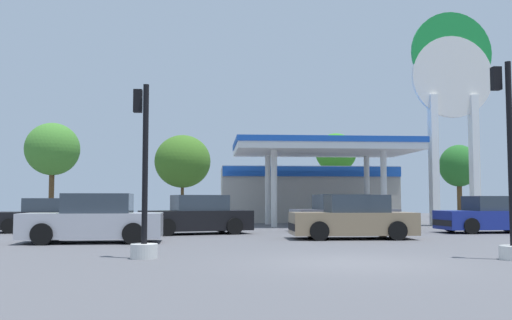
# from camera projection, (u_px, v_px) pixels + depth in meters

# --- Properties ---
(ground_plane) EXTENTS (90.00, 90.00, 0.00)m
(ground_plane) POSITION_uv_depth(u_px,v_px,m) (351.00, 263.00, 12.89)
(ground_plane) COLOR #56565B
(ground_plane) RESTS_ON ground
(gas_station) EXTENTS (10.97, 12.19, 4.63)m
(gas_station) POSITION_uv_depth(u_px,v_px,m) (307.00, 189.00, 36.59)
(gas_station) COLOR #ADA89E
(gas_station) RESTS_ON ground
(station_pole_sign) EXTENTS (4.54, 0.56, 11.83)m
(station_pole_sign) POSITION_uv_depth(u_px,v_px,m) (452.00, 89.00, 31.46)
(station_pole_sign) COLOR white
(station_pole_sign) RESTS_ON ground
(car_0) EXTENTS (4.84, 3.06, 1.61)m
(car_0) POSITION_uv_depth(u_px,v_px,m) (196.00, 216.00, 23.66)
(car_0) COLOR black
(car_0) RESTS_ON ground
(car_1) EXTENTS (4.50, 2.22, 1.57)m
(car_1) POSITION_uv_depth(u_px,v_px,m) (490.00, 216.00, 24.57)
(car_1) COLOR black
(car_1) RESTS_ON ground
(car_2) EXTENTS (4.48, 2.08, 1.59)m
(car_2) POSITION_uv_depth(u_px,v_px,m) (353.00, 219.00, 20.73)
(car_2) COLOR black
(car_2) RESTS_ON ground
(car_3) EXTENTS (4.40, 2.50, 1.48)m
(car_3) POSITION_uv_depth(u_px,v_px,m) (44.00, 217.00, 25.05)
(car_3) COLOR black
(car_3) RESTS_ON ground
(car_4) EXTENTS (4.79, 2.48, 1.65)m
(car_4) POSITION_uv_depth(u_px,v_px,m) (344.00, 215.00, 25.49)
(car_4) COLOR black
(car_4) RESTS_ON ground
(car_5) EXTENTS (4.62, 2.23, 1.63)m
(car_5) POSITION_uv_depth(u_px,v_px,m) (94.00, 220.00, 18.91)
(car_5) COLOR black
(car_5) RESTS_ON ground
(traffic_signal_0) EXTENTS (0.65, 0.68, 4.26)m
(traffic_signal_0) POSITION_uv_depth(u_px,v_px,m) (144.00, 206.00, 13.88)
(traffic_signal_0) COLOR silver
(traffic_signal_0) RESTS_ON ground
(traffic_signal_1) EXTENTS (0.66, 0.69, 4.77)m
(traffic_signal_1) POSITION_uv_depth(u_px,v_px,m) (510.00, 197.00, 13.64)
(traffic_signal_1) COLOR silver
(traffic_signal_1) RESTS_ON ground
(tree_0) EXTENTS (3.98, 3.98, 7.11)m
(tree_0) POSITION_uv_depth(u_px,v_px,m) (52.00, 149.00, 42.35)
(tree_0) COLOR brown
(tree_0) RESTS_ON ground
(tree_1) EXTENTS (4.39, 4.39, 6.50)m
(tree_1) POSITION_uv_depth(u_px,v_px,m) (183.00, 161.00, 44.88)
(tree_1) COLOR brown
(tree_1) RESTS_ON ground
(tree_2) EXTENTS (3.20, 3.20, 6.61)m
(tree_2) POSITION_uv_depth(u_px,v_px,m) (336.00, 153.00, 44.75)
(tree_2) COLOR brown
(tree_2) RESTS_ON ground
(tree_3) EXTENTS (3.12, 3.12, 5.86)m
(tree_3) POSITION_uv_depth(u_px,v_px,m) (459.00, 166.00, 46.23)
(tree_3) COLOR brown
(tree_3) RESTS_ON ground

